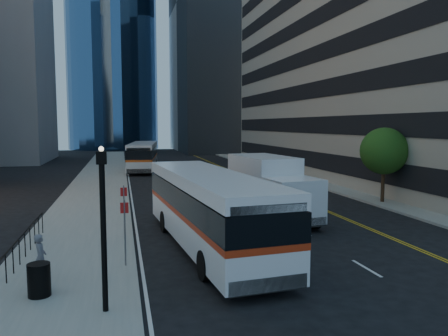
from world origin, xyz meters
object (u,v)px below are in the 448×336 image
lamp_post (103,222)px  box_truck (271,187)px  trash_can (39,280)px  bus_front (208,207)px  bus_rear (143,155)px  pedestrian (40,257)px  street_tree (384,151)px

lamp_post → box_truck: lamp_post is taller
box_truck → trash_can: 14.49m
bus_front → bus_rear: size_ratio=1.01×
bus_front → bus_rear: bearing=86.6°
trash_can → pedestrian: (-0.19, 1.43, 0.29)m
street_tree → bus_rear: (-14.94, 26.20, -1.85)m
trash_can → lamp_post: bearing=-38.1°
bus_front → box_truck: box_truck is taller
bus_rear → pedestrian: (-5.27, -37.18, -0.84)m
pedestrian → box_truck: bearing=-63.0°
bus_rear → box_truck: bearing=-71.8°
lamp_post → bus_front: lamp_post is taller
bus_front → pedestrian: bus_front is taller
lamp_post → box_truck: size_ratio=0.59×
lamp_post → bus_front: bearing=55.5°
lamp_post → trash_can: 3.30m
box_truck → lamp_post: bearing=-135.0°
street_tree → pedestrian: street_tree is taller
street_tree → pedestrian: (-20.21, -10.98, -2.68)m
trash_can → bus_front: bearing=36.0°
lamp_post → bus_front: (4.20, 6.12, -0.90)m
box_truck → trash_can: (-10.87, -9.50, -1.23)m
lamp_post → pedestrian: 4.14m
street_tree → lamp_post: (-18.00, -14.00, -0.92)m
lamp_post → trash_can: (-2.03, 1.59, -2.06)m
bus_front → pedestrian: size_ratio=8.14×
street_tree → trash_can: (-20.03, -12.41, -2.98)m
street_tree → lamp_post: bearing=-142.1°
bus_front → bus_rear: (-1.14, 34.08, -0.03)m
bus_rear → trash_can: bearing=-90.5°
street_tree → box_truck: size_ratio=0.66×
street_tree → lamp_post: size_ratio=1.12×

